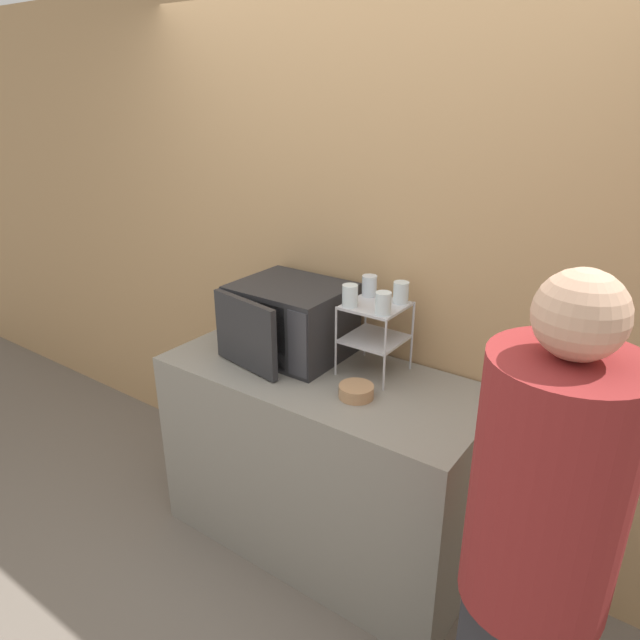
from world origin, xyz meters
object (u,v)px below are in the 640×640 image
object	(u,v)px
bowl	(356,392)
person	(538,544)
dish_rack	(375,324)
glass_front_right	(383,303)
glass_back_left	(369,286)
microwave	(289,320)
glass_front_left	(350,295)
glass_back_right	(401,292)

from	to	relation	value
bowl	person	xyz separation A→B (m)	(0.85, -0.44, 0.01)
dish_rack	glass_front_right	world-z (taller)	glass_front_right
person	dish_rack	bearing A→B (deg)	143.32
bowl	glass_back_left	bearing A→B (deg)	113.74
microwave	glass_back_left	world-z (taller)	glass_back_left
microwave	person	world-z (taller)	person
glass_front_left	person	world-z (taller)	person
glass_back_right	glass_front_right	world-z (taller)	same
glass_front_right	dish_rack	bearing A→B (deg)	135.17
microwave	glass_back_left	size ratio (longest dim) A/B	5.53
dish_rack	glass_front_right	bearing A→B (deg)	-44.83
glass_back_right	person	world-z (taller)	person
glass_front_left	bowl	size ratio (longest dim) A/B	0.64
dish_rack	glass_front_right	distance (m)	0.18
dish_rack	glass_back_right	world-z (taller)	glass_back_right
glass_front_left	glass_back_left	size ratio (longest dim) A/B	1.00
bowl	dish_rack	bearing A→B (deg)	103.87
glass_back_left	person	distance (m)	1.29
person	glass_back_right	bearing A→B (deg)	137.76
microwave	dish_rack	bearing A→B (deg)	8.50
glass_back_right	glass_front_left	bearing A→B (deg)	-134.34
glass_back_right	person	size ratio (longest dim) A/B	0.05
glass_front_left	person	xyz separation A→B (m)	(0.99, -0.60, -0.33)
glass_back_right	glass_back_left	xyz separation A→B (m)	(-0.15, -0.00, 0.00)
glass_back_right	glass_front_right	bearing A→B (deg)	-88.65
glass_back_left	person	world-z (taller)	person
microwave	glass_back_right	xyz separation A→B (m)	(0.50, 0.14, 0.20)
dish_rack	person	world-z (taller)	person
glass_front_left	glass_back_right	xyz separation A→B (m)	(0.16, 0.16, 0.00)
glass_front_right	glass_back_left	distance (m)	0.22
bowl	person	size ratio (longest dim) A/B	0.08
glass_front_right	glass_back_left	world-z (taller)	same
bowl	person	world-z (taller)	person
glass_front_right	bowl	distance (m)	0.38
glass_front_left	person	bearing A→B (deg)	-31.17
dish_rack	glass_back_left	bearing A→B (deg)	135.59
bowl	glass_front_right	bearing A→B (deg)	82.76
glass_back_left	bowl	distance (m)	0.49
microwave	dish_rack	size ratio (longest dim) A/B	1.60
glass_back_left	person	xyz separation A→B (m)	(0.99, -0.76, -0.33)
glass_front_right	bowl	xyz separation A→B (m)	(-0.02, -0.16, -0.34)
dish_rack	person	xyz separation A→B (m)	(0.91, -0.68, -0.19)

